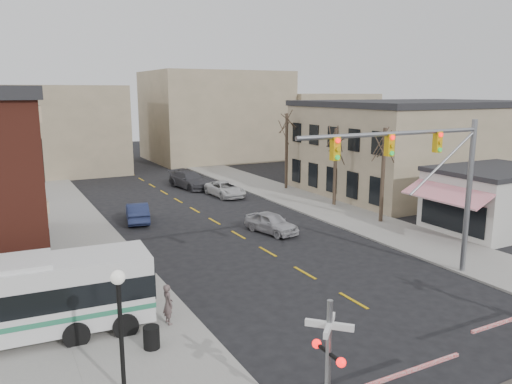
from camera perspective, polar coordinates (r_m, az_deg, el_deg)
ground at (r=22.27m, az=14.38°, el=-13.80°), size 160.00×160.00×0.00m
sidewalk_west at (r=36.19m, az=-20.07°, el=-4.16°), size 5.00×60.00×0.12m
sidewalk_east at (r=42.85m, az=5.90°, el=-1.15°), size 5.00×60.00×0.12m
tan_building at (r=50.16m, az=18.01°, el=5.05°), size 20.30×15.30×8.50m
awning_shop at (r=37.59m, az=25.55°, el=-0.73°), size 9.74×6.20×4.30m
tree_east_a at (r=36.62m, az=14.29°, el=1.87°), size 0.28×0.28×6.75m
tree_east_b at (r=41.41m, az=9.03°, el=2.84°), size 0.28×0.28×6.30m
tree_east_c at (r=48.03m, az=3.50°, el=4.68°), size 0.28×0.28×7.20m
traffic_signal_mast at (r=25.18m, az=19.25°, el=2.60°), size 10.58×0.30×8.00m
rr_crossing_west at (r=14.62m, az=9.65°, el=-19.10°), size 5.60×1.36×4.00m
street_lamp at (r=15.90m, az=-15.34°, el=-12.45°), size 0.44×0.44×4.04m
trash_bin at (r=19.35m, az=-11.86°, el=-15.95°), size 0.60×0.60×0.83m
car_a at (r=33.53m, az=1.77°, el=-3.53°), size 2.58×4.38×1.40m
car_b at (r=37.33m, az=-13.41°, el=-2.27°), size 2.32×4.55×1.43m
car_c at (r=45.19m, az=-3.54°, el=0.34°), size 2.49×4.96×1.35m
car_d at (r=49.36m, az=-7.55°, el=1.38°), size 3.26×5.95×1.64m
pedestrian_near at (r=20.88m, az=-10.03°, el=-12.50°), size 0.45×0.64×1.66m
pedestrian_far at (r=23.87m, az=-19.04°, el=-9.51°), size 1.19×1.14×1.92m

